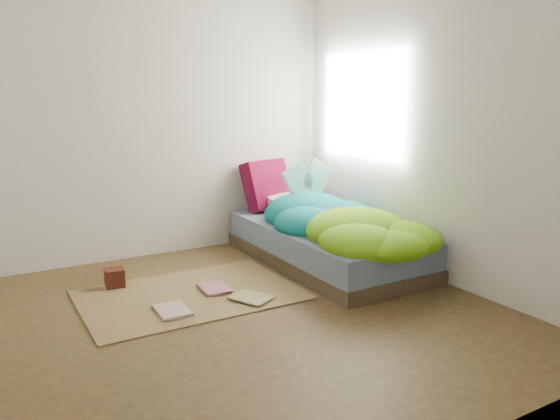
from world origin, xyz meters
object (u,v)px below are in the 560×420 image
object	(u,v)px
pillow_magenta	(267,185)
wooden_box	(115,278)
bed	(325,244)
open_book	(308,168)
floor_book_b	(202,290)
floor_book_a	(158,313)

from	to	relation	value
pillow_magenta	wooden_box	distance (m)	1.89
bed	open_book	distance (m)	0.76
open_book	floor_book_b	world-z (taller)	open_book
pillow_magenta	floor_book_a	world-z (taller)	pillow_magenta
open_book	floor_book_a	size ratio (longest dim) A/B	1.58
floor_book_a	pillow_magenta	bearing A→B (deg)	41.98
bed	open_book	xyz separation A→B (m)	(0.06, 0.39, 0.65)
floor_book_b	wooden_box	bearing A→B (deg)	143.29
bed	floor_book_a	world-z (taller)	bed
bed	floor_book_b	world-z (taller)	bed
open_book	floor_book_a	bearing A→B (deg)	-158.49
bed	wooden_box	bearing A→B (deg)	171.02
floor_book_a	floor_book_b	bearing A→B (deg)	32.91
wooden_box	floor_book_a	bearing A→B (deg)	-81.07
open_book	floor_book_b	size ratio (longest dim) A/B	1.65
floor_book_a	floor_book_b	distance (m)	0.50
bed	wooden_box	world-z (taller)	bed
pillow_magenta	open_book	world-z (taller)	open_book
floor_book_a	floor_book_b	xyz separation A→B (m)	(0.43, 0.26, 0.00)
wooden_box	floor_book_b	bearing A→B (deg)	-40.67
open_book	wooden_box	world-z (taller)	open_book
bed	floor_book_b	distance (m)	1.30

